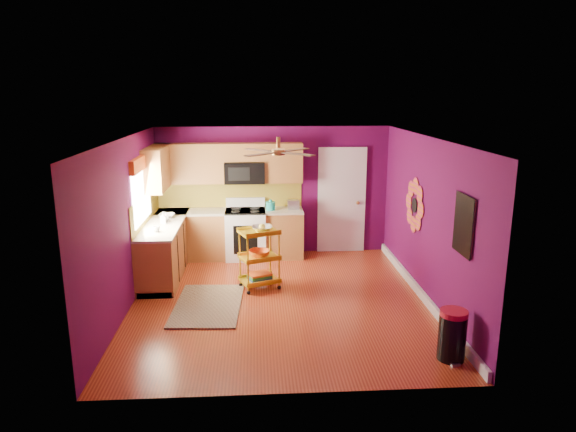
{
  "coord_description": "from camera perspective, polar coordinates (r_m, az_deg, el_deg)",
  "views": [
    {
      "loc": [
        -0.34,
        -7.38,
        3.17
      ],
      "look_at": [
        0.16,
        0.4,
        1.25
      ],
      "focal_mm": 32.0,
      "sensor_mm": 36.0,
      "label": 1
    }
  ],
  "objects": [
    {
      "name": "ground",
      "position": [
        8.04,
        -0.94,
        -9.4
      ],
      "size": [
        5.0,
        5.0,
        0.0
      ],
      "primitive_type": "plane",
      "color": "maroon",
      "rests_on": "ground"
    },
    {
      "name": "room_envelope",
      "position": [
        7.55,
        -0.78,
        2.06
      ],
      "size": [
        4.54,
        5.04,
        2.52
      ],
      "color": "#520943",
      "rests_on": "ground"
    },
    {
      "name": "electric_range",
      "position": [
        9.93,
        -4.72,
        -1.94
      ],
      "size": [
        0.76,
        0.66,
        1.13
      ],
      "color": "white",
      "rests_on": "ground"
    },
    {
      "name": "lower_cabinets",
      "position": [
        9.65,
        -9.48,
        -2.85
      ],
      "size": [
        2.81,
        2.31,
        0.94
      ],
      "color": "brown",
      "rests_on": "ground"
    },
    {
      "name": "ceiling_fan",
      "position": [
        7.64,
        -1.08,
        7.2
      ],
      "size": [
        1.01,
        1.01,
        0.26
      ],
      "color": "#BF8C3F",
      "rests_on": "ground"
    },
    {
      "name": "left_window",
      "position": [
        8.76,
        -16.0,
        3.86
      ],
      "size": [
        0.08,
        1.35,
        1.08
      ],
      "color": "white",
      "rests_on": "ground"
    },
    {
      "name": "shag_rug",
      "position": [
        7.96,
        -8.88,
        -9.73
      ],
      "size": [
        1.06,
        1.65,
        0.02
      ],
      "primitive_type": "cube",
      "rotation": [
        0.0,
        0.0,
        -0.05
      ],
      "color": "black",
      "rests_on": "ground"
    },
    {
      "name": "teal_kettle",
      "position": [
        9.79,
        -1.95,
        1.14
      ],
      "size": [
        0.18,
        0.18,
        0.21
      ],
      "color": "teal",
      "rests_on": "lower_cabinets"
    },
    {
      "name": "soap_bottle_b",
      "position": [
        9.2,
        -13.38,
        -0.1
      ],
      "size": [
        0.12,
        0.12,
        0.16
      ],
      "primitive_type": "imported",
      "color": "white",
      "rests_on": "lower_cabinets"
    },
    {
      "name": "trash_can",
      "position": [
        6.61,
        17.78,
        -12.48
      ],
      "size": [
        0.39,
        0.4,
        0.63
      ],
      "color": "black",
      "rests_on": "ground"
    },
    {
      "name": "counter_cup",
      "position": [
        8.56,
        -14.44,
        -1.41
      ],
      "size": [
        0.12,
        0.12,
        0.09
      ],
      "primitive_type": "imported",
      "color": "white",
      "rests_on": "lower_cabinets"
    },
    {
      "name": "right_wall_art",
      "position": [
        7.69,
        15.96,
        0.31
      ],
      "size": [
        0.04,
        2.74,
        1.04
      ],
      "color": "black",
      "rests_on": "ground"
    },
    {
      "name": "upper_cabinetry",
      "position": [
        9.7,
        -8.98,
        5.52
      ],
      "size": [
        2.8,
        2.3,
        1.26
      ],
      "color": "brown",
      "rests_on": "ground"
    },
    {
      "name": "panel_door",
      "position": [
        10.22,
        5.97,
        1.62
      ],
      "size": [
        0.95,
        0.11,
        2.15
      ],
      "color": "white",
      "rests_on": "ground"
    },
    {
      "name": "rolling_cart",
      "position": [
        8.36,
        -3.15,
        -4.41
      ],
      "size": [
        0.72,
        0.63,
        1.09
      ],
      "color": "gold",
      "rests_on": "ground"
    },
    {
      "name": "counter_dish",
      "position": [
        9.47,
        -13.3,
        0.03
      ],
      "size": [
        0.28,
        0.28,
        0.07
      ],
      "primitive_type": "imported",
      "color": "white",
      "rests_on": "lower_cabinets"
    },
    {
      "name": "soap_bottle_a",
      "position": [
        9.04,
        -13.69,
        -0.2
      ],
      "size": [
        0.09,
        0.09,
        0.2
      ],
      "primitive_type": "imported",
      "color": "#EA3F72",
      "rests_on": "lower_cabinets"
    },
    {
      "name": "toaster",
      "position": [
        9.85,
        0.61,
        1.27
      ],
      "size": [
        0.22,
        0.15,
        0.18
      ],
      "primitive_type": "cube",
      "color": "beige",
      "rests_on": "lower_cabinets"
    }
  ]
}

